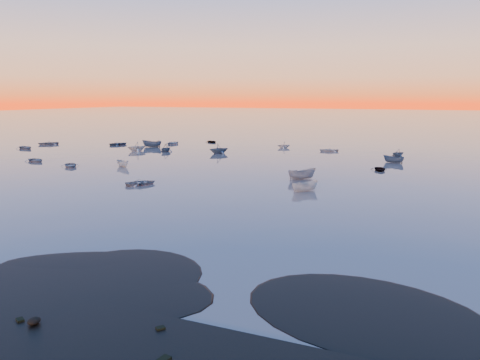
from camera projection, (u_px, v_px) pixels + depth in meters
The scene contains 4 objects.
ground at pixel (342, 140), 121.88m from camera, with size 600.00×600.00×0.00m, color #6B5F59.
mud_lobes at pixel (37, 272), 30.58m from camera, with size 140.00×6.00×0.07m, color black, non-canonical shape.
moored_fleet at pixel (287, 164), 79.39m from camera, with size 124.00×58.00×1.20m, color silver, non-canonical shape.
boat_near_center at pixel (302, 179), 64.73m from camera, with size 4.20×1.78×1.46m, color slate.
Camera 1 is at (23.70, -22.39, 11.37)m, focal length 35.00 mm.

